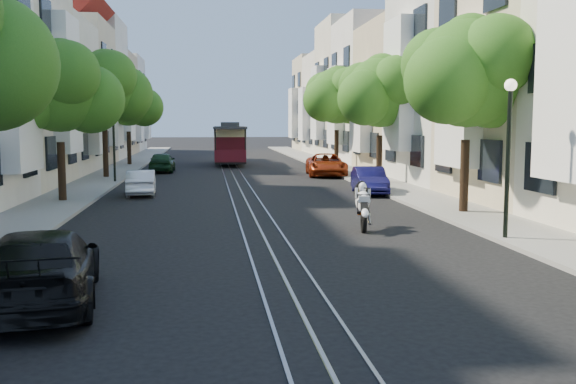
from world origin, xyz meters
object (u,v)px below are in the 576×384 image
object	(u,v)px
tree_w_b	(60,90)
parked_car_e_far	(326,165)
parked_car_w_near	(41,268)
tree_e_b	(469,75)
cable_car	(230,142)
parked_car_e_mid	(369,180)
parked_car_w_far	(162,162)
tree_e_d	(338,97)
tree_w_c	(105,88)
sportbike_rider	(363,203)
tree_w_d	(129,102)
lamp_west	(114,129)
parked_car_w_mid	(141,182)
lamp_east	(509,134)
tree_e_c	(381,94)

from	to	relation	value
tree_w_b	parked_car_e_far	size ratio (longest dim) A/B	1.31
parked_car_w_near	tree_e_b	bearing A→B (deg)	-148.27
cable_car	parked_car_e_mid	world-z (taller)	cable_car
tree_e_b	parked_car_e_far	bearing A→B (deg)	96.29
parked_car_w_far	tree_e_d	bearing A→B (deg)	-172.57
tree_w_c	sportbike_rider	distance (m)	21.64
tree_e_b	tree_w_b	distance (m)	15.25
parked_car_e_far	tree_w_c	bearing A→B (deg)	-172.90
tree_w_b	sportbike_rider	distance (m)	13.19
tree_w_b	sportbike_rider	size ratio (longest dim) A/B	3.50
parked_car_e_far	cable_car	bearing A→B (deg)	121.40
tree_w_d	parked_car_w_near	size ratio (longest dim) A/B	1.42
tree_e_d	tree_w_c	size ratio (longest dim) A/B	0.97
tree_w_d	parked_car_w_far	bearing A→B (deg)	-66.97
tree_w_c	lamp_west	xyz separation A→B (m)	(0.84, -2.98, -2.22)
sportbike_rider	parked_car_e_far	xyz separation A→B (m)	(2.46, 19.05, -0.14)
tree_e_b	parked_car_w_mid	xyz separation A→B (m)	(-11.66, 7.47, -4.18)
tree_w_b	tree_w_c	xyz separation A→B (m)	(0.00, 11.00, 0.67)
tree_e_b	sportbike_rider	distance (m)	6.37
lamp_west	parked_car_w_mid	size ratio (longest dim) A/B	1.24
lamp_east	lamp_west	size ratio (longest dim) A/B	1.00
tree_w_c	tree_w_d	size ratio (longest dim) A/B	1.09
sportbike_rider	parked_car_e_mid	size ratio (longest dim) A/B	0.49
tree_w_d	parked_car_e_mid	xyz separation A→B (m)	(12.74, -20.25, -4.00)
tree_e_b	tree_w_c	xyz separation A→B (m)	(-14.40, 16.00, 0.34)
tree_w_b	cable_car	bearing A→B (deg)	71.77
lamp_east	lamp_west	world-z (taller)	same
parked_car_w_near	tree_e_c	bearing A→B (deg)	-127.28
tree_e_d	sportbike_rider	xyz separation A→B (m)	(-4.27, -24.64, -4.07)
tree_e_c	parked_car_w_near	size ratio (longest dim) A/B	1.42
cable_car	parked_car_w_near	bearing A→B (deg)	-95.40
lamp_east	parked_car_w_mid	xyz separation A→B (m)	(-10.70, 12.44, -2.29)
lamp_west	sportbike_rider	xyz separation A→B (m)	(9.29, -15.66, -2.04)
lamp_west	parked_car_w_far	bearing A→B (deg)	75.84
lamp_east	parked_car_w_near	world-z (taller)	lamp_east
parked_car_e_mid	parked_car_w_far	xyz separation A→B (m)	(-10.00, 13.81, 0.05)
tree_w_b	lamp_east	size ratio (longest dim) A/B	1.51
tree_w_c	sportbike_rider	world-z (taller)	tree_w_c
lamp_east	parked_car_e_far	bearing A→B (deg)	92.27
tree_w_d	parked_car_w_far	distance (m)	8.04
lamp_west	tree_e_d	bearing A→B (deg)	33.50
tree_e_c	tree_w_b	bearing A→B (deg)	-157.38
tree_e_d	parked_car_e_mid	distance (m)	15.93
tree_w_c	tree_e_d	bearing A→B (deg)	22.62
tree_e_b	lamp_west	xyz separation A→B (m)	(-13.56, 13.02, -1.89)
tree_w_b	parked_car_w_far	bearing A→B (deg)	80.01
tree_e_c	parked_car_w_far	bearing A→B (deg)	140.66
tree_w_b	sportbike_rider	bearing A→B (deg)	-37.00
lamp_west	sportbike_rider	distance (m)	18.33
tree_w_b	parked_car_w_far	world-z (taller)	tree_w_b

